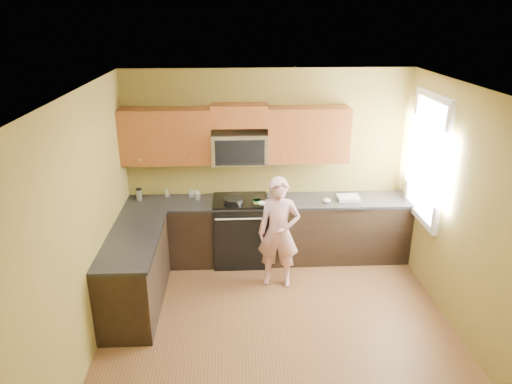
{
  "coord_description": "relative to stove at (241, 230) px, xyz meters",
  "views": [
    {
      "loc": [
        -0.49,
        -4.45,
        3.41
      ],
      "look_at": [
        -0.2,
        1.3,
        1.2
      ],
      "focal_mm": 33.2,
      "sensor_mm": 36.0,
      "label": 1
    }
  ],
  "objects": [
    {
      "name": "napkin_a",
      "position": [
        0.29,
        -0.17,
        0.48
      ],
      "size": [
        0.12,
        0.13,
        0.06
      ],
      "primitive_type": "ellipsoid",
      "rotation": [
        0.0,
        0.0,
        0.1
      ],
      "color": "silver",
      "rests_on": "countertop_back"
    },
    {
      "name": "upper_cab_right",
      "position": [
        0.94,
        0.16,
        0.97
      ],
      "size": [
        1.12,
        0.33,
        0.75
      ],
      "primitive_type": null,
      "color": "brown",
      "rests_on": "wall_back"
    },
    {
      "name": "cabinet_back_run",
      "position": [
        0.4,
        0.02,
        -0.03
      ],
      "size": [
        4.0,
        0.6,
        0.88
      ],
      "primitive_type": "cube",
      "color": "black",
      "rests_on": "floor"
    },
    {
      "name": "butter_tub",
      "position": [
        0.23,
        -0.13,
        0.45
      ],
      "size": [
        0.13,
        0.13,
        0.09
      ],
      "primitive_type": null,
      "rotation": [
        0.0,
        0.0,
        0.05
      ],
      "color": "yellow",
      "rests_on": "countertop_back"
    },
    {
      "name": "ceiling",
      "position": [
        0.4,
        -1.68,
        2.23
      ],
      "size": [
        4.0,
        4.0,
        0.0
      ],
      "primitive_type": "plane",
      "rotation": [
        3.14,
        0.0,
        0.0
      ],
      "color": "white",
      "rests_on": "ground"
    },
    {
      "name": "dish_towel",
      "position": [
        1.52,
        -0.01,
        0.47
      ],
      "size": [
        0.3,
        0.24,
        0.05
      ],
      "primitive_type": "cube",
      "rotation": [
        0.0,
        0.0,
        -0.0
      ],
      "color": "white",
      "rests_on": "countertop_back"
    },
    {
      "name": "toast_slice",
      "position": [
        0.45,
        -0.02,
        0.45
      ],
      "size": [
        0.14,
        0.14,
        0.01
      ],
      "primitive_type": "cube",
      "rotation": [
        0.0,
        0.0,
        0.29
      ],
      "color": "#B27F47",
      "rests_on": "countertop_back"
    },
    {
      "name": "wall_right",
      "position": [
        2.4,
        -1.68,
        0.88
      ],
      "size": [
        0.0,
        4.0,
        4.0
      ],
      "primitive_type": "plane",
      "rotation": [
        1.57,
        0.0,
        -1.57
      ],
      "color": "olive",
      "rests_on": "ground"
    },
    {
      "name": "wall_back",
      "position": [
        0.4,
        0.32,
        0.88
      ],
      "size": [
        4.0,
        0.0,
        4.0
      ],
      "primitive_type": "plane",
      "rotation": [
        1.57,
        0.0,
        0.0
      ],
      "color": "olive",
      "rests_on": "ground"
    },
    {
      "name": "wall_front",
      "position": [
        0.4,
        -3.67,
        0.88
      ],
      "size": [
        4.0,
        0.0,
        4.0
      ],
      "primitive_type": "plane",
      "rotation": [
        -1.57,
        0.0,
        0.0
      ],
      "color": "olive",
      "rests_on": "ground"
    },
    {
      "name": "wall_left",
      "position": [
        -1.6,
        -1.68,
        0.88
      ],
      "size": [
        0.0,
        4.0,
        4.0
      ],
      "primitive_type": "plane",
      "rotation": [
        1.57,
        0.0,
        1.57
      ],
      "color": "olive",
      "rests_on": "ground"
    },
    {
      "name": "countertop_back",
      "position": [
        0.4,
        0.01,
        0.43
      ],
      "size": [
        4.0,
        0.62,
        0.04
      ],
      "primitive_type": "cube",
      "color": "black",
      "rests_on": "cabinet_back_run"
    },
    {
      "name": "cabinet_left_run",
      "position": [
        -1.3,
        -1.08,
        -0.03
      ],
      "size": [
        0.6,
        1.6,
        0.88
      ],
      "primitive_type": "cube",
      "color": "black",
      "rests_on": "floor"
    },
    {
      "name": "floor",
      "position": [
        0.4,
        -1.68,
        -0.47
      ],
      "size": [
        4.0,
        4.0,
        0.0
      ],
      "primitive_type": "plane",
      "color": "brown",
      "rests_on": "ground"
    },
    {
      "name": "upper_cab_over_mw",
      "position": [
        0.0,
        0.16,
        1.62
      ],
      "size": [
        0.76,
        0.33,
        0.3
      ],
      "primitive_type": "cube",
      "color": "brown",
      "rests_on": "wall_back"
    },
    {
      "name": "window",
      "position": [
        2.38,
        -0.48,
        1.17
      ],
      "size": [
        0.06,
        1.06,
        1.66
      ],
      "primitive_type": null,
      "color": "white",
      "rests_on": "wall_right"
    },
    {
      "name": "glass_b",
      "position": [
        -1.04,
        0.22,
        0.51
      ],
      "size": [
        0.09,
        0.09,
        0.12
      ],
      "primitive_type": "cylinder",
      "rotation": [
        0.0,
        0.0,
        -0.32
      ],
      "color": "silver",
      "rests_on": "countertop_back"
    },
    {
      "name": "countertop_left",
      "position": [
        -1.29,
        -1.08,
        0.43
      ],
      "size": [
        0.62,
        1.6,
        0.04
      ],
      "primitive_type": "cube",
      "color": "black",
      "rests_on": "cabinet_left_run"
    },
    {
      "name": "microwave",
      "position": [
        0.0,
        0.12,
        0.97
      ],
      "size": [
        0.76,
        0.4,
        0.42
      ],
      "primitive_type": null,
      "color": "silver",
      "rests_on": "wall_back"
    },
    {
      "name": "upper_cab_left",
      "position": [
        -0.99,
        0.16,
        0.97
      ],
      "size": [
        1.22,
        0.33,
        0.75
      ],
      "primitive_type": null,
      "color": "brown",
      "rests_on": "wall_back"
    },
    {
      "name": "woman",
      "position": [
        0.48,
        -0.65,
        0.27
      ],
      "size": [
        0.6,
        0.45,
        1.48
      ],
      "primitive_type": "imported",
      "rotation": [
        0.0,
        0.0,
        -0.18
      ],
      "color": "#DF6F79",
      "rests_on": "floor"
    },
    {
      "name": "travel_mug",
      "position": [
        -1.42,
        0.12,
        0.45
      ],
      "size": [
        0.08,
        0.08,
        0.17
      ],
      "primitive_type": null,
      "rotation": [
        0.0,
        0.0,
        0.02
      ],
      "color": "silver",
      "rests_on": "countertop_back"
    },
    {
      "name": "glass_a",
      "position": [
        -0.6,
        0.12,
        0.51
      ],
      "size": [
        0.07,
        0.07,
        0.12
      ],
      "primitive_type": "cylinder",
      "rotation": [
        0.0,
        0.0,
        0.05
      ],
      "color": "silver",
      "rests_on": "countertop_back"
    },
    {
      "name": "napkin_b",
      "position": [
        1.2,
        -0.11,
        0.48
      ],
      "size": [
        0.14,
        0.15,
        0.07
      ],
      "primitive_type": "ellipsoid",
      "rotation": [
        0.0,
        0.0,
        0.14
      ],
      "color": "silver",
      "rests_on": "countertop_back"
    },
    {
      "name": "stove",
      "position": [
        0.0,
        0.0,
        0.0
      ],
      "size": [
        0.76,
        0.65,
        0.95
      ],
      "primitive_type": null,
      "color": "black",
      "rests_on": "floor"
    },
    {
      "name": "glass_c",
      "position": [
        -0.7,
        0.2,
        0.51
      ],
      "size": [
        0.09,
        0.09,
        0.12
      ],
      "primitive_type": "cylinder",
      "rotation": [
        0.0,
        0.0,
        0.34
      ],
      "color": "silver",
      "rests_on": "countertop_back"
    },
    {
      "name": "frying_pan",
      "position": [
        -0.1,
        -0.1,
        0.47
      ],
      "size": [
        0.37,
        0.5,
        0.06
      ],
      "primitive_type": null,
      "rotation": [
        0.0,
        0.0,
        0.26
      ],
      "color": "black",
      "rests_on": "stove"
    }
  ]
}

